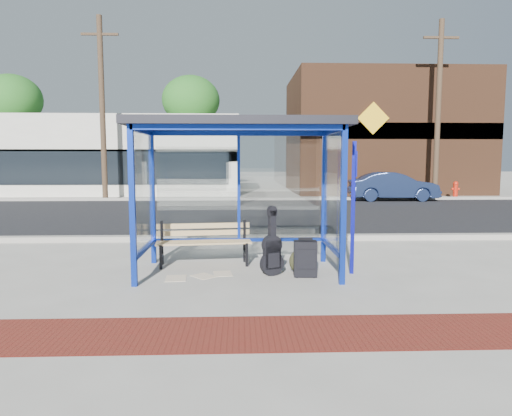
{
  "coord_description": "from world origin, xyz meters",
  "views": [
    {
      "loc": [
        0.01,
        -7.2,
        1.81
      ],
      "look_at": [
        0.28,
        0.2,
        1.02
      ],
      "focal_mm": 32.0,
      "sensor_mm": 36.0,
      "label": 1
    }
  ],
  "objects_px": {
    "suitcase": "(305,259)",
    "fire_hydrant": "(455,189)",
    "backpack": "(299,262)",
    "parked_car": "(393,186)",
    "bench": "(204,240)",
    "guitar_bag": "(272,252)"
  },
  "relations": [
    {
      "from": "suitcase",
      "to": "fire_hydrant",
      "type": "xyz_separation_m",
      "value": [
        9.09,
        14.02,
        0.15
      ]
    },
    {
      "from": "guitar_bag",
      "to": "backpack",
      "type": "height_order",
      "value": "guitar_bag"
    },
    {
      "from": "backpack",
      "to": "parked_car",
      "type": "height_order",
      "value": "parked_car"
    },
    {
      "from": "backpack",
      "to": "fire_hydrant",
      "type": "relative_size",
      "value": 0.47
    },
    {
      "from": "guitar_bag",
      "to": "backpack",
      "type": "xyz_separation_m",
      "value": [
        0.44,
        0.14,
        -0.2
      ]
    },
    {
      "from": "parked_car",
      "to": "guitar_bag",
      "type": "bearing_deg",
      "value": 155.22
    },
    {
      "from": "guitar_bag",
      "to": "suitcase",
      "type": "bearing_deg",
      "value": -35.26
    },
    {
      "from": "guitar_bag",
      "to": "suitcase",
      "type": "relative_size",
      "value": 1.69
    },
    {
      "from": "backpack",
      "to": "parked_car",
      "type": "xyz_separation_m",
      "value": [
        5.86,
        12.76,
        0.45
      ]
    },
    {
      "from": "backpack",
      "to": "fire_hydrant",
      "type": "bearing_deg",
      "value": 74.88
    },
    {
      "from": "bench",
      "to": "suitcase",
      "type": "xyz_separation_m",
      "value": [
        1.63,
        -0.87,
        -0.15
      ]
    },
    {
      "from": "bench",
      "to": "fire_hydrant",
      "type": "xyz_separation_m",
      "value": [
        10.72,
        13.15,
        0.01
      ]
    },
    {
      "from": "fire_hydrant",
      "to": "parked_car",
      "type": "bearing_deg",
      "value": -162.73
    },
    {
      "from": "guitar_bag",
      "to": "backpack",
      "type": "bearing_deg",
      "value": -6.9
    },
    {
      "from": "suitcase",
      "to": "parked_car",
      "type": "xyz_separation_m",
      "value": [
        5.79,
        12.99,
        0.35
      ]
    },
    {
      "from": "guitar_bag",
      "to": "parked_car",
      "type": "relative_size",
      "value": 0.27
    },
    {
      "from": "bench",
      "to": "fire_hydrant",
      "type": "bearing_deg",
      "value": 45.15
    },
    {
      "from": "bench",
      "to": "guitar_bag",
      "type": "bearing_deg",
      "value": -40.08
    },
    {
      "from": "suitcase",
      "to": "fire_hydrant",
      "type": "height_order",
      "value": "fire_hydrant"
    },
    {
      "from": "bench",
      "to": "parked_car",
      "type": "height_order",
      "value": "parked_car"
    },
    {
      "from": "guitar_bag",
      "to": "parked_car",
      "type": "xyz_separation_m",
      "value": [
        6.3,
        12.89,
        0.25
      ]
    },
    {
      "from": "guitar_bag",
      "to": "fire_hydrant",
      "type": "xyz_separation_m",
      "value": [
        9.6,
        13.92,
        0.06
      ]
    }
  ]
}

